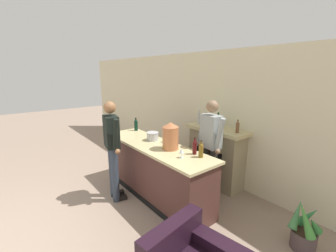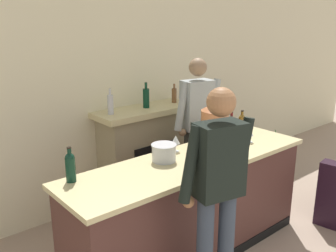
# 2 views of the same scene
# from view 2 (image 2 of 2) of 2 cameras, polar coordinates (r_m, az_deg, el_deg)

# --- Properties ---
(wall_back_panel) EXTENTS (12.00, 0.07, 2.75)m
(wall_back_panel) POSITION_cam_2_polar(r_m,az_deg,el_deg) (4.58, -10.14, 4.38)
(wall_back_panel) COLOR beige
(wall_back_panel) RESTS_ON ground_plane
(bar_counter) EXTENTS (2.61, 0.73, 1.02)m
(bar_counter) POSITION_cam_2_polar(r_m,az_deg,el_deg) (3.74, 3.61, -12.23)
(bar_counter) COLOR #4B2B26
(bar_counter) RESTS_ON ground_plane
(fireplace_stone) EXTENTS (1.31, 0.52, 1.54)m
(fireplace_stone) POSITION_cam_2_polar(r_m,az_deg,el_deg) (4.82, -3.50, -4.14)
(fireplace_stone) COLOR gray
(fireplace_stone) RESTS_ON ground_plane
(potted_plant_corner) EXTENTS (0.38, 0.41, 0.75)m
(potted_plant_corner) POSITION_cam_2_polar(r_m,az_deg,el_deg) (5.94, 14.81, -4.21)
(potted_plant_corner) COLOR #4F4040
(potted_plant_corner) RESTS_ON ground_plane
(person_customer) EXTENTS (0.65, 0.36, 1.83)m
(person_customer) POSITION_cam_2_polar(r_m,az_deg,el_deg) (2.86, 7.51, -10.28)
(person_customer) COLOR #303A47
(person_customer) RESTS_ON ground_plane
(person_bartender) EXTENTS (0.65, 0.35, 1.85)m
(person_bartender) POSITION_cam_2_polar(r_m,az_deg,el_deg) (4.47, 4.40, -0.19)
(person_bartender) COLOR #292926
(person_bartender) RESTS_ON ground_plane
(copper_dispenser) EXTENTS (0.28, 0.32, 0.47)m
(copper_dispenser) POSITION_cam_2_polar(r_m,az_deg,el_deg) (3.75, 7.12, 0.10)
(copper_dispenser) COLOR #B76B41
(copper_dispenser) RESTS_ON bar_counter
(ice_bucket_steel) EXTENTS (0.23, 0.23, 0.16)m
(ice_bucket_steel) POSITION_cam_2_polar(r_m,az_deg,el_deg) (3.43, -0.63, -4.07)
(ice_bucket_steel) COLOR silver
(ice_bucket_steel) RESTS_ON bar_counter
(wine_bottle_port_short) EXTENTS (0.08, 0.08, 0.29)m
(wine_bottle_port_short) POSITION_cam_2_polar(r_m,az_deg,el_deg) (3.09, -14.66, -5.91)
(wine_bottle_port_short) COLOR black
(wine_bottle_port_short) RESTS_ON bar_counter
(wine_bottle_cabernet_heavy) EXTENTS (0.07, 0.07, 0.27)m
(wine_bottle_cabernet_heavy) POSITION_cam_2_polar(r_m,az_deg,el_deg) (4.30, 11.16, 0.41)
(wine_bottle_cabernet_heavy) COLOR brown
(wine_bottle_cabernet_heavy) RESTS_ON bar_counter
(wine_bottle_rose_blush) EXTENTS (0.07, 0.07, 0.28)m
(wine_bottle_rose_blush) POSITION_cam_2_polar(r_m,az_deg,el_deg) (4.19, 9.59, 0.13)
(wine_bottle_rose_blush) COLOR #4C1012
(wine_bottle_rose_blush) RESTS_ON bar_counter
(wine_glass_back_row) EXTENTS (0.07, 0.07, 0.16)m
(wine_glass_back_row) POSITION_cam_2_polar(r_m,az_deg,el_deg) (4.03, 12.39, -0.95)
(wine_glass_back_row) COLOR silver
(wine_glass_back_row) RESTS_ON bar_counter
(wine_glass_mid_counter) EXTENTS (0.08, 0.08, 0.17)m
(wine_glass_mid_counter) POSITION_cam_2_polar(r_m,az_deg,el_deg) (3.66, 1.17, -2.17)
(wine_glass_mid_counter) COLOR silver
(wine_glass_mid_counter) RESTS_ON bar_counter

